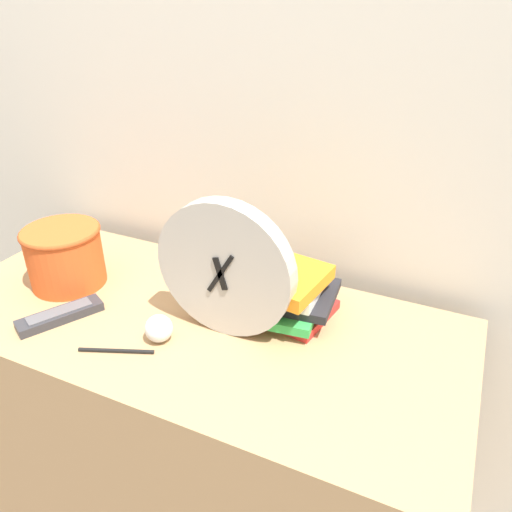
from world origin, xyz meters
TOP-DOWN VIEW (x-y plane):
  - wall_back at (0.00, 0.61)m, footprint 6.00×0.04m
  - desk at (0.00, 0.27)m, footprint 1.19×0.54m
  - desk_clock at (0.09, 0.27)m, footprint 0.30×0.04m
  - book_stack at (0.17, 0.38)m, footprint 0.24×0.22m
  - basket at (-0.36, 0.27)m, footprint 0.19×0.19m
  - tv_remote at (-0.26, 0.15)m, footprint 0.13×0.18m
  - crumpled_paper_ball at (-0.02, 0.18)m, footprint 0.06×0.06m
  - pen at (-0.08, 0.11)m, footprint 0.15×0.06m

SIDE VIEW (x-z plane):
  - desk at x=0.00m, z-range 0.00..0.74m
  - pen at x=-0.08m, z-range 0.74..0.75m
  - tv_remote at x=-0.26m, z-range 0.74..0.76m
  - crumpled_paper_ball at x=-0.02m, z-range 0.74..0.80m
  - book_stack at x=0.17m, z-range 0.74..0.86m
  - basket at x=-0.36m, z-range 0.75..0.90m
  - desk_clock at x=0.09m, z-range 0.74..1.04m
  - wall_back at x=0.00m, z-range 0.00..2.40m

